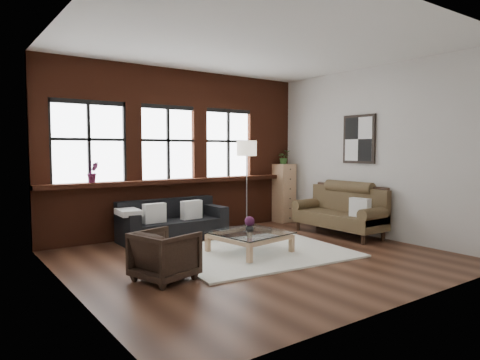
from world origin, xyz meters
TOP-DOWN VIEW (x-y plane):
  - floor at (0.00, 0.00)m, footprint 5.50×5.50m
  - ceiling at (0.00, 0.00)m, footprint 5.50×5.50m
  - wall_back at (0.00, 2.50)m, footprint 5.50×0.00m
  - wall_front at (0.00, -2.50)m, footprint 5.50×0.00m
  - wall_left at (-2.75, 0.00)m, footprint 0.00×5.00m
  - wall_right at (2.75, 0.00)m, footprint 0.00×5.00m
  - brick_backwall at (0.00, 2.44)m, footprint 5.50×0.12m
  - sill_ledge at (0.00, 2.35)m, footprint 5.50×0.30m
  - window_left at (-1.80, 2.45)m, footprint 1.38×0.10m
  - window_mid at (-0.30, 2.45)m, footprint 1.38×0.10m
  - window_right at (1.10, 2.45)m, footprint 1.38×0.10m
  - wall_poster at (2.72, 0.30)m, footprint 0.05×0.74m
  - shag_rug at (0.15, 0.20)m, footprint 2.96×2.43m
  - dark_sofa at (-0.47, 1.90)m, footprint 1.94×0.78m
  - pillow_a at (-0.89, 1.80)m, footprint 0.40×0.15m
  - pillow_b at (-0.15, 1.80)m, footprint 0.41×0.17m
  - vintage_settee at (2.30, 0.42)m, footprint 0.83×1.87m
  - pillow_settee at (2.22, -0.16)m, footprint 0.17×0.39m
  - armchair at (-1.66, -0.24)m, footprint 0.86×0.84m
  - coffee_table at (0.04, 0.26)m, footprint 1.20×1.20m
  - vase at (0.04, 0.26)m, footprint 0.14×0.14m
  - flowers at (0.04, 0.26)m, footprint 0.16×0.16m
  - drawer_chest at (2.47, 2.20)m, footprint 0.41×0.41m
  - potted_plant_top at (2.47, 2.20)m, footprint 0.35×0.33m
  - floor_lamp at (1.10, 1.77)m, footprint 0.40×0.40m
  - sill_plant at (-1.78, 2.32)m, footprint 0.21×0.17m

SIDE VIEW (x-z plane):
  - floor at x=0.00m, z-range 0.00..0.00m
  - shag_rug at x=0.15m, z-range 0.00..0.03m
  - coffee_table at x=0.04m, z-range -0.01..0.35m
  - armchair at x=-1.66m, z-range 0.00..0.64m
  - dark_sofa at x=-0.47m, z-range 0.00..0.70m
  - vase at x=0.04m, z-range 0.35..0.48m
  - vintage_settee at x=2.30m, z-range 0.00..1.00m
  - flowers at x=0.04m, z-range 0.44..0.59m
  - pillow_a at x=-0.89m, z-range 0.37..0.71m
  - pillow_b at x=-0.15m, z-range 0.37..0.71m
  - pillow_settee at x=2.22m, z-range 0.44..0.78m
  - drawer_chest at x=2.47m, z-range 0.00..1.32m
  - floor_lamp at x=1.10m, z-range 0.00..1.97m
  - sill_ledge at x=0.00m, z-range 1.00..1.08m
  - sill_plant at x=-1.78m, z-range 1.08..1.44m
  - potted_plant_top at x=2.47m, z-range 1.32..1.63m
  - wall_back at x=0.00m, z-range -1.15..4.35m
  - wall_front at x=0.00m, z-range -1.15..4.35m
  - wall_left at x=-2.75m, z-range -0.90..4.10m
  - wall_right at x=2.75m, z-range -0.90..4.10m
  - brick_backwall at x=0.00m, z-range 0.00..3.20m
  - window_left at x=-1.80m, z-range 1.00..2.50m
  - window_mid at x=-0.30m, z-range 1.00..2.50m
  - window_right at x=1.10m, z-range 1.00..2.50m
  - wall_poster at x=2.72m, z-range 1.38..2.32m
  - ceiling at x=0.00m, z-range 3.20..3.20m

